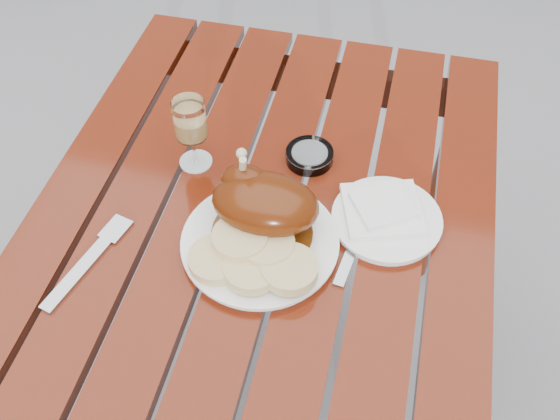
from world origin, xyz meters
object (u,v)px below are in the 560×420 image
object	(u,v)px
dinner_plate	(260,243)
wine_glass	(192,134)
ashtray	(310,156)
table	(258,345)
side_plate	(386,220)

from	to	relation	value
dinner_plate	wine_glass	bearing A→B (deg)	135.84
ashtray	wine_glass	bearing A→B (deg)	-165.15
table	ashtray	size ratio (longest dim) A/B	13.42
dinner_plate	wine_glass	world-z (taller)	wine_glass
side_plate	ashtray	xyz separation A→B (m)	(-0.16, 0.12, 0.00)
dinner_plate	ashtray	bearing A→B (deg)	79.56
table	wine_glass	world-z (taller)	wine_glass
side_plate	ashtray	world-z (taller)	ashtray
table	side_plate	world-z (taller)	side_plate
table	ashtray	world-z (taller)	ashtray
table	dinner_plate	bearing A→B (deg)	-22.20
dinner_plate	side_plate	distance (m)	0.22
wine_glass	side_plate	bearing A→B (deg)	-9.69
side_plate	ashtray	bearing A→B (deg)	143.72
ashtray	table	bearing A→B (deg)	-104.84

